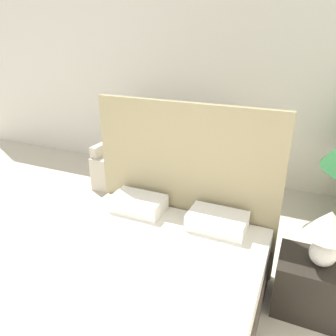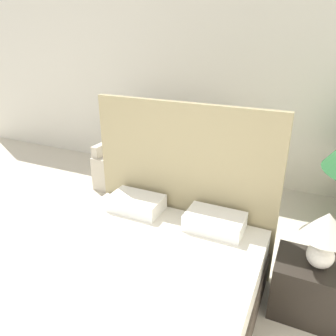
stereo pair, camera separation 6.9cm
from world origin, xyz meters
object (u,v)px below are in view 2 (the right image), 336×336
at_px(nightstand, 309,288).
at_px(side_table, 157,174).
at_px(table_lamp, 325,233).
at_px(armchair_near_window_left, 126,165).
at_px(armchair_near_window_right, 192,178).
at_px(bed, 133,294).

bearing_deg(nightstand, side_table, 145.08).
bearing_deg(side_table, table_lamp, -34.85).
height_order(armchair_near_window_left, armchair_near_window_right, same).
relative_size(armchair_near_window_right, table_lamp, 2.12).
distance_m(bed, armchair_near_window_right, 2.18).
xyz_separation_m(bed, armchair_near_window_right, (-0.35, 2.15, -0.02)).
height_order(table_lamp, side_table, table_lamp).
height_order(bed, armchair_near_window_right, bed).
height_order(nightstand, side_table, side_table).
distance_m(armchair_near_window_left, nightstand, 2.94).
bearing_deg(table_lamp, bed, -149.85).
height_order(armchair_near_window_left, table_lamp, armchair_near_window_left).
bearing_deg(armchair_near_window_right, bed, -84.79).
xyz_separation_m(bed, side_table, (-0.87, 2.15, -0.06)).
xyz_separation_m(bed, armchair_near_window_left, (-1.39, 2.15, -0.02)).
xyz_separation_m(nightstand, side_table, (-2.05, 1.43, 0.02)).
bearing_deg(table_lamp, armchair_near_window_right, 137.13).
xyz_separation_m(armchair_near_window_left, table_lamp, (2.60, -1.45, 0.47)).
bearing_deg(nightstand, armchair_near_window_right, 136.92).
xyz_separation_m(bed, nightstand, (1.18, 0.72, -0.08)).
xyz_separation_m(nightstand, table_lamp, (0.03, -0.02, 0.53)).
bearing_deg(armchair_near_window_left, side_table, 1.99).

